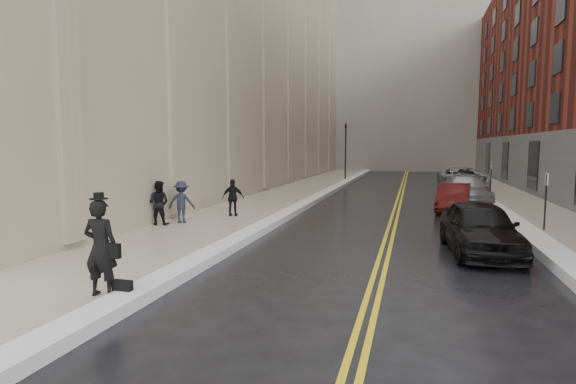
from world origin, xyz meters
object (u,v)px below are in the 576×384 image
Objects in this scene: car_black at (480,228)px; pedestrian_b at (182,202)px; pedestrian_c at (233,198)px; pedestrian_main at (101,248)px; car_silver_far at (463,179)px; car_silver_near at (466,190)px; car_maroon at (454,198)px; pedestrian_a at (159,203)px.

car_black is 10.93m from pedestrian_b.
pedestrian_c reaches higher than car_black.
car_black is at bearing -144.97° from pedestrian_main.
car_silver_far is at bearing -136.93° from pedestrian_b.
car_silver_near is 15.75m from pedestrian_b.
car_black is 0.78× the size of car_silver_far.
pedestrian_main is 1.23× the size of pedestrian_c.
pedestrian_b is at bearing -75.94° from pedestrian_main.
pedestrian_c is at bearing -144.91° from car_silver_near.
car_maroon is (0.00, 8.98, -0.10)m from car_black.
car_silver_near is (0.88, 3.34, 0.09)m from car_maroon.
pedestrian_a is (-11.40, 1.07, 0.22)m from car_black.
pedestrian_a reaches higher than car_silver_far.
car_silver_far is at bearing -130.36° from pedestrian_a.
pedestrian_a reaches higher than pedestrian_b.
car_black is 20.58m from car_silver_far.
pedestrian_b reaches higher than car_black.
car_black is 2.78× the size of pedestrian_b.
pedestrian_c is at bearing -86.53° from pedestrian_main.
pedestrian_a reaches higher than car_maroon.
pedestrian_main is (-8.00, -6.59, 0.36)m from car_black.
pedestrian_b is at bearing 46.05° from pedestrian_c.
pedestrian_b is (-2.79, 8.34, -0.17)m from pedestrian_main.
pedestrian_c is at bearing 152.97° from car_black.
pedestrian_main reaches higher than car_silver_far.
car_silver_far is at bearing -134.47° from pedestrian_c.
car_silver_near is 3.12× the size of pedestrian_a.
pedestrian_main is at bearing 86.78° from pedestrian_c.
car_black is at bearing 146.80° from pedestrian_c.
pedestrian_main is (-9.53, -27.11, 0.32)m from car_silver_far.
car_black reaches higher than car_silver_near.
pedestrian_a is 1.03× the size of pedestrian_b.
pedestrian_b is (-12.32, -18.78, 0.16)m from car_silver_far.
car_silver_near is at bearing -144.26° from pedestrian_a.
pedestrian_b is (-10.79, 1.75, 0.19)m from car_black.
pedestrian_c is (-9.45, 3.83, 0.17)m from car_black.
pedestrian_main reaches higher than car_silver_near.
car_maroon is at bearing -162.55° from pedestrian_c.
car_silver_far is at bearing -113.81° from pedestrian_main.
car_black is at bearing 157.14° from pedestrian_b.
car_black is 1.11× the size of car_maroon.
car_silver_near is at bearing -151.49° from pedestrian_b.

